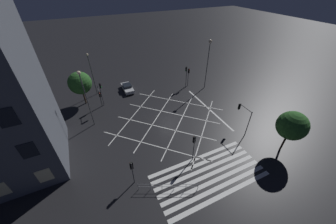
{
  "coord_description": "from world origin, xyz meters",
  "views": [
    {
      "loc": [
        -10.01,
        -21.26,
        19.13
      ],
      "look_at": [
        0.0,
        0.0,
        1.65
      ],
      "focal_mm": 20.0,
      "sensor_mm": 36.0,
      "label": 1
    }
  ],
  "objects_px": {
    "street_lamp_east": "(91,69)",
    "street_lamp_west": "(84,90)",
    "traffic_light_sw_cross": "(132,168)",
    "street_tree_far": "(292,126)",
    "traffic_light_ne_main": "(186,73)",
    "traffic_light_nw_main": "(101,90)",
    "waiting_car": "(127,88)",
    "traffic_light_nw_cross": "(100,95)",
    "traffic_light_ne_cross": "(189,74)",
    "traffic_light_se_cross": "(243,113)",
    "traffic_light_median_south": "(194,143)",
    "street_lamp_far": "(209,53)",
    "street_tree_near": "(80,83)"
  },
  "relations": [
    {
      "from": "traffic_light_ne_cross",
      "to": "traffic_light_nw_main",
      "type": "bearing_deg",
      "value": -90.89
    },
    {
      "from": "traffic_light_ne_cross",
      "to": "traffic_light_ne_main",
      "type": "relative_size",
      "value": 0.89
    },
    {
      "from": "street_lamp_west",
      "to": "street_tree_far",
      "type": "relative_size",
      "value": 1.49
    },
    {
      "from": "traffic_light_ne_cross",
      "to": "street_tree_near",
      "type": "relative_size",
      "value": 0.65
    },
    {
      "from": "traffic_light_nw_main",
      "to": "street_tree_far",
      "type": "relative_size",
      "value": 0.74
    },
    {
      "from": "traffic_light_ne_main",
      "to": "street_lamp_far",
      "type": "bearing_deg",
      "value": 148.09
    },
    {
      "from": "traffic_light_nw_cross",
      "to": "street_tree_far",
      "type": "height_order",
      "value": "street_tree_far"
    },
    {
      "from": "street_lamp_far",
      "to": "traffic_light_nw_main",
      "type": "bearing_deg",
      "value": 173.4
    },
    {
      "from": "traffic_light_median_south",
      "to": "waiting_car",
      "type": "height_order",
      "value": "traffic_light_median_south"
    },
    {
      "from": "traffic_light_nw_cross",
      "to": "street_tree_near",
      "type": "bearing_deg",
      "value": -142.07
    },
    {
      "from": "traffic_light_ne_cross",
      "to": "traffic_light_sw_cross",
      "type": "relative_size",
      "value": 1.17
    },
    {
      "from": "street_tree_near",
      "to": "traffic_light_se_cross",
      "type": "bearing_deg",
      "value": -41.01
    },
    {
      "from": "traffic_light_nw_main",
      "to": "street_tree_near",
      "type": "bearing_deg",
      "value": 144.83
    },
    {
      "from": "traffic_light_ne_main",
      "to": "street_tree_far",
      "type": "height_order",
      "value": "street_tree_far"
    },
    {
      "from": "traffic_light_median_south",
      "to": "traffic_light_ne_cross",
      "type": "xyz_separation_m",
      "value": [
        9.18,
        16.96,
        -0.03
      ]
    },
    {
      "from": "traffic_light_nw_cross",
      "to": "waiting_car",
      "type": "distance_m",
      "value": 7.59
    },
    {
      "from": "traffic_light_ne_main",
      "to": "street_tree_near",
      "type": "distance_m",
      "value": 19.67
    },
    {
      "from": "traffic_light_median_south",
      "to": "traffic_light_nw_main",
      "type": "relative_size",
      "value": 0.89
    },
    {
      "from": "street_tree_far",
      "to": "waiting_car",
      "type": "relative_size",
      "value": 1.4
    },
    {
      "from": "traffic_light_ne_main",
      "to": "street_lamp_east",
      "type": "relative_size",
      "value": 0.55
    },
    {
      "from": "street_lamp_far",
      "to": "street_lamp_east",
      "type": "bearing_deg",
      "value": 161.3
    },
    {
      "from": "traffic_light_se_cross",
      "to": "street_lamp_far",
      "type": "height_order",
      "value": "street_lamp_far"
    },
    {
      "from": "traffic_light_ne_cross",
      "to": "street_lamp_east",
      "type": "relative_size",
      "value": 0.49
    },
    {
      "from": "traffic_light_median_south",
      "to": "traffic_light_ne_cross",
      "type": "relative_size",
      "value": 1.01
    },
    {
      "from": "traffic_light_nw_main",
      "to": "street_lamp_east",
      "type": "distance_m",
      "value": 5.07
    },
    {
      "from": "traffic_light_median_south",
      "to": "waiting_car",
      "type": "bearing_deg",
      "value": 7.6
    },
    {
      "from": "traffic_light_sw_cross",
      "to": "traffic_light_ne_main",
      "type": "bearing_deg",
      "value": -43.76
    },
    {
      "from": "traffic_light_ne_main",
      "to": "waiting_car",
      "type": "relative_size",
      "value": 1.02
    },
    {
      "from": "traffic_light_median_south",
      "to": "traffic_light_nw_cross",
      "type": "relative_size",
      "value": 1.0
    },
    {
      "from": "traffic_light_ne_cross",
      "to": "traffic_light_se_cross",
      "type": "bearing_deg",
      "value": 0.4
    },
    {
      "from": "traffic_light_sw_cross",
      "to": "street_tree_far",
      "type": "xyz_separation_m",
      "value": [
        19.24,
        -3.7,
        1.81
      ]
    },
    {
      "from": "street_tree_far",
      "to": "traffic_light_ne_main",
      "type": "bearing_deg",
      "value": 98.14
    },
    {
      "from": "street_lamp_east",
      "to": "street_tree_near",
      "type": "bearing_deg",
      "value": -132.6
    },
    {
      "from": "traffic_light_se_cross",
      "to": "street_lamp_far",
      "type": "xyz_separation_m",
      "value": [
        2.68,
        13.17,
        4.14
      ]
    },
    {
      "from": "traffic_light_ne_main",
      "to": "traffic_light_nw_main",
      "type": "bearing_deg",
      "value": -0.76
    },
    {
      "from": "traffic_light_sw_cross",
      "to": "traffic_light_ne_main",
      "type": "relative_size",
      "value": 0.76
    },
    {
      "from": "traffic_light_nw_main",
      "to": "traffic_light_ne_cross",
      "type": "relative_size",
      "value": 1.13
    },
    {
      "from": "traffic_light_median_south",
      "to": "traffic_light_sw_cross",
      "type": "distance_m",
      "value": 7.67
    },
    {
      "from": "traffic_light_nw_cross",
      "to": "street_tree_far",
      "type": "relative_size",
      "value": 0.66
    },
    {
      "from": "street_lamp_west",
      "to": "street_tree_far",
      "type": "xyz_separation_m",
      "value": [
        21.94,
        -16.12,
        -2.01
      ]
    },
    {
      "from": "traffic_light_nw_cross",
      "to": "waiting_car",
      "type": "bearing_deg",
      "value": 128.89
    },
    {
      "from": "street_lamp_far",
      "to": "traffic_light_ne_cross",
      "type": "bearing_deg",
      "value": 143.82
    },
    {
      "from": "traffic_light_se_cross",
      "to": "traffic_light_nw_cross",
      "type": "relative_size",
      "value": 1.08
    },
    {
      "from": "traffic_light_ne_main",
      "to": "street_lamp_far",
      "type": "xyz_separation_m",
      "value": [
        3.35,
        -2.09,
        4.15
      ]
    },
    {
      "from": "traffic_light_se_cross",
      "to": "traffic_light_median_south",
      "type": "bearing_deg",
      "value": 100.7
    },
    {
      "from": "street_lamp_west",
      "to": "street_lamp_far",
      "type": "height_order",
      "value": "street_lamp_far"
    },
    {
      "from": "street_lamp_east",
      "to": "street_lamp_west",
      "type": "bearing_deg",
      "value": -100.91
    },
    {
      "from": "traffic_light_nw_cross",
      "to": "street_lamp_east",
      "type": "distance_m",
      "value": 6.21
    },
    {
      "from": "traffic_light_se_cross",
      "to": "street_lamp_east",
      "type": "relative_size",
      "value": 0.53
    },
    {
      "from": "street_tree_far",
      "to": "traffic_light_median_south",
      "type": "bearing_deg",
      "value": 162.35
    }
  ]
}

